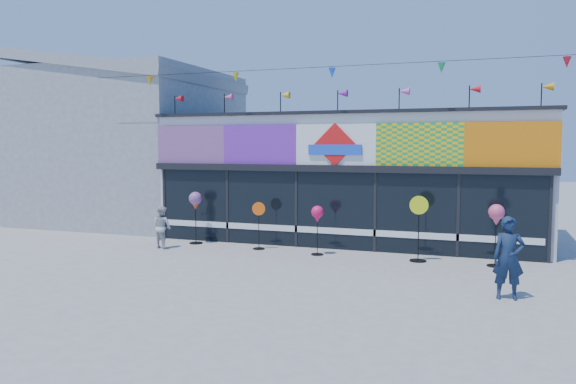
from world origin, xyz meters
The scene contains 10 objects.
ground centered at (0.00, 0.00, 0.00)m, with size 80.00×80.00×0.00m, color gray.
kite_shop centered at (0.00, 5.94, 2.05)m, with size 16.00×5.70×5.31m.
neighbour_building centered at (-10.00, 7.00, 3.20)m, with size 8.18×7.20×6.87m.
spinner_0 centered at (-4.35, 2.87, 1.31)m, with size 0.41×0.41×1.63m.
spinner_1 centered at (-2.12, 2.65, 0.74)m, with size 0.39×0.36×1.40m.
spinner_2 centered at (-0.23, 2.39, 1.12)m, with size 0.35×0.35×1.39m.
spinner_3 centered at (2.55, 2.45, 0.92)m, with size 0.49×0.45×1.75m.
spinner_4 centered at (4.47, 2.47, 1.28)m, with size 0.40×0.40×1.59m.
adult_man centered at (4.68, -0.69, 0.83)m, with size 0.61×0.40×1.67m, color #14233E.
child centered at (-4.94, 1.86, 0.63)m, with size 0.62×0.35×1.27m, color #BCBCBC.
Camera 1 is at (4.24, -12.57, 3.07)m, focal length 35.00 mm.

